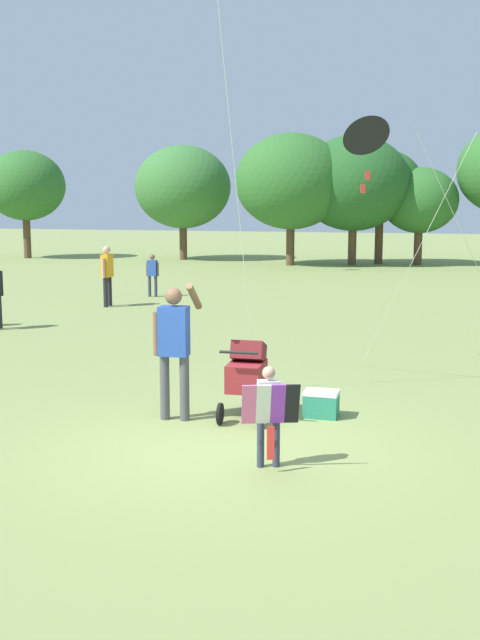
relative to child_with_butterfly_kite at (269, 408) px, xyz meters
The scene contains 9 objects.
ground_plane 1.14m from the child_with_butterfly_kite, 136.92° to the left, with size 120.00×120.00×0.00m, color #849351.
treeline_distant 26.67m from the child_with_butterfly_kite, 96.05° to the left, with size 32.90×6.26×6.03m.
child_with_butterfly_kite is the anchor object (origin of this frame).
person_adult_flyer 2.19m from the child_with_butterfly_kite, 138.01° to the left, with size 0.56×0.54×1.81m.
stroller 1.94m from the child_with_butterfly_kite, 112.14° to the left, with size 0.57×1.09×1.03m.
kite_green_novelty 6.22m from the child_with_butterfly_kite, 86.39° to the left, with size 2.18×3.14×4.19m.
person_red_shirt 14.97m from the child_with_butterfly_kite, 116.84° to the left, with size 0.40×0.18×1.26m.
person_back_turned 13.15m from the child_with_butterfly_kite, 122.76° to the left, with size 0.22×0.52×1.62m.
cooler_box 2.15m from the child_with_butterfly_kite, 84.37° to the left, with size 0.45×0.33×0.35m.
Camera 1 is at (2.52, -8.28, 2.82)m, focal length 43.16 mm.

